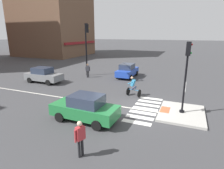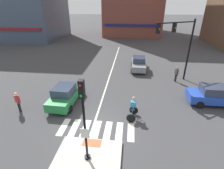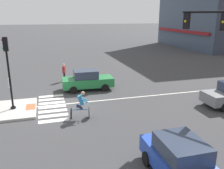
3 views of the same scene
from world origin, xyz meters
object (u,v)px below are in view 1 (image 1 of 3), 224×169
(traffic_light_mast, at_px, (86,40))
(car_grey_eastbound_far, at_px, (44,75))
(pedestrian_waiting_far_side, at_px, (88,69))
(car_green_westbound_near, at_px, (85,108))
(pedestrian_at_curb_left, at_px, (80,136))
(signal_pole, at_px, (186,71))
(car_blue_cross_right, at_px, (127,71))
(cyclist, at_px, (133,86))

(traffic_light_mast, height_order, car_grey_eastbound_far, traffic_light_mast)
(traffic_light_mast, relative_size, pedestrian_waiting_far_side, 3.79)
(traffic_light_mast, distance_m, car_green_westbound_near, 11.97)
(car_green_westbound_near, bearing_deg, pedestrian_at_curb_left, -152.91)
(signal_pole, distance_m, car_blue_cross_right, 11.41)
(signal_pole, height_order, car_grey_eastbound_far, signal_pole)
(signal_pole, distance_m, traffic_light_mast, 13.00)
(traffic_light_mast, bearing_deg, car_blue_cross_right, -62.74)
(car_green_westbound_near, relative_size, pedestrian_waiting_far_side, 2.48)
(signal_pole, distance_m, pedestrian_at_curb_left, 7.63)
(car_blue_cross_right, xyz_separation_m, pedestrian_waiting_far_side, (-2.02, 4.33, 0.17))
(cyclist, distance_m, pedestrian_waiting_far_side, 8.37)
(car_blue_cross_right, xyz_separation_m, cyclist, (-6.62, -2.66, 0.06))
(pedestrian_at_curb_left, height_order, pedestrian_waiting_far_side, same)
(traffic_light_mast, distance_m, car_grey_eastbound_far, 6.13)
(car_blue_cross_right, bearing_deg, car_green_westbound_near, -174.00)
(car_green_westbound_near, height_order, car_grey_eastbound_far, same)
(signal_pole, relative_size, car_grey_eastbound_far, 1.10)
(signal_pole, xyz_separation_m, pedestrian_waiting_far_side, (6.97, 11.04, -1.91))
(signal_pole, xyz_separation_m, car_blue_cross_right, (8.99, 6.71, -2.08))
(car_blue_cross_right, relative_size, pedestrian_at_curb_left, 2.47)
(car_green_westbound_near, relative_size, cyclist, 2.47)
(car_green_westbound_near, xyz_separation_m, car_grey_eastbound_far, (6.28, 8.88, 0.00))
(car_blue_cross_right, relative_size, pedestrian_waiting_far_side, 2.47)
(pedestrian_at_curb_left, bearing_deg, car_grey_eastbound_far, 48.09)
(cyclist, bearing_deg, pedestrian_at_curb_left, -178.58)
(car_grey_eastbound_far, bearing_deg, traffic_light_mast, -41.98)
(car_green_westbound_near, distance_m, cyclist, 5.73)
(cyclist, relative_size, pedestrian_at_curb_left, 1.01)
(signal_pole, bearing_deg, car_blue_cross_right, 36.71)
(traffic_light_mast, height_order, car_blue_cross_right, traffic_light_mast)
(signal_pole, distance_m, cyclist, 5.11)
(car_blue_cross_right, height_order, cyclist, cyclist)
(car_grey_eastbound_far, bearing_deg, pedestrian_at_curb_left, -131.91)
(car_grey_eastbound_far, bearing_deg, pedestrian_waiting_far_side, -40.16)
(car_green_westbound_near, xyz_separation_m, car_blue_cross_right, (12.18, 1.28, 0.00))
(car_grey_eastbound_far, distance_m, cyclist, 10.29)
(signal_pole, height_order, car_blue_cross_right, signal_pole)
(cyclist, bearing_deg, signal_pole, -120.41)
(cyclist, distance_m, pedestrian_at_curb_left, 8.69)
(car_grey_eastbound_far, distance_m, pedestrian_waiting_far_side, 5.08)
(signal_pole, bearing_deg, cyclist, 59.59)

